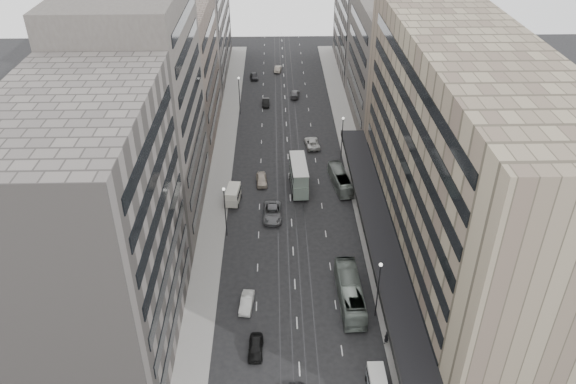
{
  "coord_description": "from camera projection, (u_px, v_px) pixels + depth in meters",
  "views": [
    {
      "loc": [
        -2.36,
        -55.02,
        50.02
      ],
      "look_at": [
        -0.54,
        15.3,
        5.38
      ],
      "focal_mm": 35.0,
      "sensor_mm": 36.0,
      "label": 1
    }
  ],
  "objects": [
    {
      "name": "panel_van",
      "position": [
        233.0,
        195.0,
        89.88
      ],
      "size": [
        2.51,
        4.51,
        2.73
      ],
      "rotation": [
        0.0,
        0.0,
        -0.11
      ],
      "color": "beige",
      "rests_on": "ground"
    },
    {
      "name": "building_left_c",
      "position": [
        172.0,
        74.0,
        104.96
      ],
      "size": [
        15.0,
        28.0,
        25.0
      ],
      "primitive_type": "cube",
      "color": "#65574E",
      "rests_on": "ground"
    },
    {
      "name": "bus_near",
      "position": [
        350.0,
        292.0,
        70.52
      ],
      "size": [
        2.89,
        11.49,
        3.19
      ],
      "primitive_type": "imported",
      "rotation": [
        0.0,
        0.0,
        3.16
      ],
      "color": "slate",
      "rests_on": "ground"
    },
    {
      "name": "sedan_4",
      "position": [
        262.0,
        179.0,
        95.3
      ],
      "size": [
        2.1,
        4.57,
        1.52
      ],
      "primitive_type": "imported",
      "rotation": [
        0.0,
        0.0,
        0.07
      ],
      "color": "#BBAD9B",
      "rests_on": "ground"
    },
    {
      "name": "sedan_1",
      "position": [
        247.0,
        302.0,
        70.24
      ],
      "size": [
        1.95,
        4.38,
        1.4
      ],
      "primitive_type": "imported",
      "rotation": [
        0.0,
        0.0,
        -0.11
      ],
      "color": "silver",
      "rests_on": "ground"
    },
    {
      "name": "double_decker",
      "position": [
        299.0,
        175.0,
        92.88
      ],
      "size": [
        3.07,
        9.01,
        4.87
      ],
      "rotation": [
        0.0,
        0.0,
        0.04
      ],
      "color": "slate",
      "rests_on": "ground"
    },
    {
      "name": "building_right_far",
      "position": [
        372.0,
        13.0,
        135.47
      ],
      "size": [
        15.0,
        32.0,
        28.0
      ],
      "primitive_type": "cube",
      "color": "slate",
      "rests_on": "ground"
    },
    {
      "name": "lamp_left_far",
      "position": [
        239.0,
        91.0,
        116.72
      ],
      "size": [
        0.44,
        0.44,
        8.32
      ],
      "color": "#262628",
      "rests_on": "ground"
    },
    {
      "name": "department_store",
      "position": [
        459.0,
        157.0,
        72.51
      ],
      "size": [
        19.2,
        60.0,
        30.0
      ],
      "color": "gray",
      "rests_on": "ground"
    },
    {
      "name": "bus_far",
      "position": [
        340.0,
        179.0,
        94.21
      ],
      "size": [
        3.52,
        9.8,
        2.67
      ],
      "primitive_type": "imported",
      "rotation": [
        0.0,
        0.0,
        3.28
      ],
      "color": "gray",
      "rests_on": "ground"
    },
    {
      "name": "sedan_9",
      "position": [
        278.0,
        69.0,
        140.93
      ],
      "size": [
        1.99,
        4.44,
        1.41
      ],
      "primitive_type": "imported",
      "rotation": [
        0.0,
        0.0,
        3.02
      ],
      "color": "#AC9F8F",
      "rests_on": "ground"
    },
    {
      "name": "lamp_left_near",
      "position": [
        225.0,
        206.0,
        80.43
      ],
      "size": [
        0.44,
        0.44,
        8.32
      ],
      "color": "#262628",
      "rests_on": "ground"
    },
    {
      "name": "sidewalk_right",
      "position": [
        352.0,
        152.0,
        105.17
      ],
      "size": [
        4.0,
        125.0,
        0.15
      ],
      "primitive_type": "cube",
      "color": "gray",
      "rests_on": "ground"
    },
    {
      "name": "building_left_d",
      "position": [
        192.0,
        18.0,
        132.01
      ],
      "size": [
        15.0,
        38.0,
        28.0
      ],
      "primitive_type": "cube",
      "color": "slate",
      "rests_on": "ground"
    },
    {
      "name": "sidewalk_left",
      "position": [
        224.0,
        153.0,
        104.65
      ],
      "size": [
        4.0,
        125.0,
        0.15
      ],
      "primitive_type": "cube",
      "color": "gray",
      "rests_on": "ground"
    },
    {
      "name": "pedestrian",
      "position": [
        386.0,
        337.0,
        64.81
      ],
      "size": [
        0.82,
        0.76,
        1.88
      ],
      "primitive_type": "imported",
      "rotation": [
        0.0,
        0.0,
        3.74
      ],
      "color": "black",
      "rests_on": "sidewalk_right"
    },
    {
      "name": "sedan_0",
      "position": [
        256.0,
        347.0,
        64.04
      ],
      "size": [
        1.82,
        4.24,
        1.43
      ],
      "primitive_type": "imported",
      "rotation": [
        0.0,
        0.0,
        -0.03
      ],
      "color": "black",
      "rests_on": "ground"
    },
    {
      "name": "sedan_7",
      "position": [
        295.0,
        94.0,
        127.16
      ],
      "size": [
        2.55,
        5.01,
        1.39
      ],
      "primitive_type": "imported",
      "rotation": [
        0.0,
        0.0,
        3.01
      ],
      "color": "#4F4F51",
      "rests_on": "ground"
    },
    {
      "name": "building_left_b",
      "position": [
        140.0,
        111.0,
        79.76
      ],
      "size": [
        15.0,
        26.0,
        34.0
      ],
      "primitive_type": "cube",
      "color": "#4B4641",
      "rests_on": "ground"
    },
    {
      "name": "vw_microbus",
      "position": [
        377.0,
        383.0,
        59.12
      ],
      "size": [
        1.97,
        4.26,
        2.3
      ],
      "rotation": [
        0.0,
        0.0,
        0.0
      ],
      "color": "slate",
      "rests_on": "ground"
    },
    {
      "name": "building_right_mid",
      "position": [
        394.0,
        63.0,
        111.23
      ],
      "size": [
        15.0,
        28.0,
        24.0
      ],
      "primitive_type": "cube",
      "color": "#4B4641",
      "rests_on": "ground"
    },
    {
      "name": "ground",
      "position": [
        295.0,
        289.0,
        73.3
      ],
      "size": [
        220.0,
        220.0,
        0.0
      ],
      "primitive_type": "plane",
      "color": "black",
      "rests_on": "ground"
    },
    {
      "name": "sedan_5",
      "position": [
        266.0,
        102.0,
        123.1
      ],
      "size": [
        1.55,
        4.28,
        1.4
      ],
      "primitive_type": "imported",
      "rotation": [
        0.0,
        0.0,
        0.02
      ],
      "color": "black",
      "rests_on": "ground"
    },
    {
      "name": "sedan_2",
      "position": [
        272.0,
        213.0,
        86.72
      ],
      "size": [
        2.86,
        6.08,
        1.68
      ],
      "primitive_type": "imported",
      "rotation": [
        0.0,
        0.0,
        -0.01
      ],
      "color": "slate",
      "rests_on": "ground"
    },
    {
      "name": "sedan_8",
      "position": [
        254.0,
        76.0,
        136.57
      ],
      "size": [
        2.19,
        4.41,
        1.44
      ],
      "primitive_type": "imported",
      "rotation": [
        0.0,
        0.0,
        0.12
      ],
      "color": "#29292C",
      "rests_on": "ground"
    },
    {
      "name": "lamp_right_near",
      "position": [
        379.0,
        284.0,
        66.5
      ],
      "size": [
        0.44,
        0.44,
        8.32
      ],
      "color": "#262628",
      "rests_on": "ground"
    },
    {
      "name": "lamp_right_far",
      "position": [
        342.0,
        133.0,
        100.26
      ],
      "size": [
        0.44,
        0.44,
        8.32
      ],
      "color": "#262628",
      "rests_on": "ground"
    },
    {
      "name": "building_left_a",
      "position": [
        92.0,
        237.0,
        58.04
      ],
      "size": [
        15.0,
        28.0,
        30.0
      ],
      "primitive_type": "cube",
      "color": "slate",
      "rests_on": "ground"
    },
    {
      "name": "sedan_6",
      "position": [
        312.0,
        143.0,
        106.72
      ],
      "size": [
        2.98,
        5.64,
        1.51
      ],
      "primitive_type": "imported",
      "rotation": [
        0.0,
        0.0,
        3.23
      ],
      "color": "silver",
      "rests_on": "ground"
    }
  ]
}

